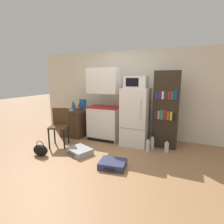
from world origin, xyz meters
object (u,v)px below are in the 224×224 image
at_px(suitcase_small_flat, 113,164).
at_px(water_bottle_middle, 152,143).
at_px(kitchen_hutch, 104,107).
at_px(bowl, 72,110).
at_px(bottle_amber_beer, 79,108).
at_px(chair, 60,123).
at_px(bottle_olive_oil, 73,106).
at_px(side_table, 75,123).
at_px(water_bottle_back, 167,147).
at_px(microwave, 136,82).
at_px(refrigerator, 135,117).
at_px(suitcase_large_flat, 80,151).
at_px(cereal_box, 83,104).
at_px(bottle_blue_soda, 74,108).
at_px(water_bottle_front, 148,146).
at_px(bookshelf, 166,110).
at_px(handbag, 40,150).

bearing_deg(suitcase_small_flat, water_bottle_middle, 58.39).
xyz_separation_m(kitchen_hutch, bowl, (-0.95, -0.16, -0.11)).
xyz_separation_m(bottle_amber_beer, chair, (-0.05, -0.81, -0.27)).
bearing_deg(bottle_olive_oil, suitcase_small_flat, -36.87).
distance_m(side_table, water_bottle_back, 2.63).
distance_m(microwave, water_bottle_middle, 1.50).
height_order(refrigerator, suitcase_large_flat, refrigerator).
height_order(side_table, cereal_box, cereal_box).
xyz_separation_m(side_table, bottle_blue_soda, (0.15, -0.24, 0.48)).
xyz_separation_m(bottle_olive_oil, bowl, (0.08, -0.18, -0.08)).
xyz_separation_m(bottle_blue_soda, water_bottle_front, (2.05, -0.09, -0.72)).
bearing_deg(water_bottle_back, bookshelf, 106.89).
height_order(bottle_amber_beer, suitcase_large_flat, bottle_amber_beer).
height_order(cereal_box, water_bottle_middle, cereal_box).
height_order(microwave, bowl, microwave).
bearing_deg(bottle_amber_beer, refrigerator, -0.79).
relative_size(side_table, refrigerator, 0.53).
bearing_deg(water_bottle_back, bowl, 178.27).
distance_m(bottle_amber_beer, handbag, 1.65).
bearing_deg(refrigerator, microwave, -107.92).
xyz_separation_m(cereal_box, water_bottle_back, (2.46, -0.39, -0.78)).
bearing_deg(chair, bottle_blue_soda, 62.00).
xyz_separation_m(bottle_olive_oil, cereal_box, (0.26, 0.13, 0.05)).
distance_m(bookshelf, bottle_amber_beer, 2.38).
xyz_separation_m(bookshelf, water_bottle_front, (-0.30, -0.47, -0.78)).
height_order(suitcase_small_flat, water_bottle_back, water_bottle_back).
xyz_separation_m(bottle_olive_oil, water_bottle_middle, (2.38, -0.22, -0.71)).
bearing_deg(chair, suitcase_small_flat, -38.71).
relative_size(suitcase_large_flat, water_bottle_middle, 1.83).
relative_size(refrigerator, handbag, 3.95).
xyz_separation_m(kitchen_hutch, water_bottle_back, (1.69, -0.24, -0.77)).
xyz_separation_m(side_table, bowl, (-0.03, -0.11, 0.40)).
height_order(bowl, water_bottle_front, bowl).
height_order(kitchen_hutch, cereal_box, kitchen_hutch).
bearing_deg(bottle_blue_soda, bowl, 143.91).
height_order(bottle_amber_beer, water_bottle_middle, bottle_amber_beer).
xyz_separation_m(side_table, bookshelf, (2.51, 0.14, 0.54)).
bearing_deg(side_table, handbag, -85.89).
bearing_deg(refrigerator, suitcase_large_flat, -132.19).
distance_m(kitchen_hutch, bottle_blue_soda, 0.82).
bearing_deg(side_table, water_bottle_middle, -3.59).
bearing_deg(handbag, bottle_blue_soda, 87.84).
height_order(side_table, chair, chair).
bearing_deg(cereal_box, water_bottle_back, -8.94).
bearing_deg(bowl, bottle_olive_oil, 113.54).
xyz_separation_m(bookshelf, bowl, (-2.54, -0.25, -0.15)).
bearing_deg(water_bottle_front, handbag, -151.48).
height_order(suitcase_large_flat, suitcase_small_flat, same).
distance_m(suitcase_large_flat, water_bottle_back, 1.97).
bearing_deg(chair, bowl, 78.60).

